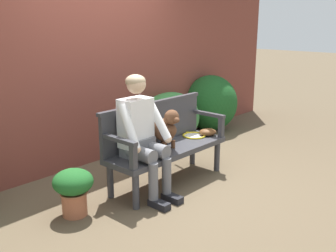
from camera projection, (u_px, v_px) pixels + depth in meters
name	position (u px, v px, depth m)	size (l,w,h in m)	color
ground_plane	(168.00, 183.00, 4.61)	(40.00, 40.00, 0.00)	brown
brick_garden_fence	(91.00, 61.00, 5.14)	(8.00, 0.30, 2.65)	brown
hedge_bush_mid_right	(211.00, 103.00, 6.70)	(0.91, 0.90, 0.95)	#194C1E
hedge_bush_far_left	(170.00, 119.00, 5.92)	(1.07, 0.78, 0.80)	#337538
garden_bench	(168.00, 152.00, 4.51)	(1.56, 0.51, 0.44)	#38383D
bench_backrest	(154.00, 122.00, 4.58)	(1.60, 0.06, 0.50)	#38383D
bench_armrest_left_end	(124.00, 147.00, 3.86)	(0.06, 0.51, 0.28)	#38383D
bench_armrest_right_end	(213.00, 119.00, 4.91)	(0.06, 0.51, 0.28)	#38383D
person_seated	(141.00, 132.00, 4.11)	(0.56, 0.66, 1.31)	black
dog_on_bench	(166.00, 128.00, 4.42)	(0.27, 0.46, 0.46)	brown
tennis_racket	(193.00, 135.00, 4.94)	(0.35, 0.58, 0.03)	yellow
baseball_glove	(208.00, 132.00, 4.93)	(0.22, 0.17, 0.09)	brown
potted_plant	(73.00, 188.00, 3.78)	(0.39, 0.39, 0.47)	#A85B3D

